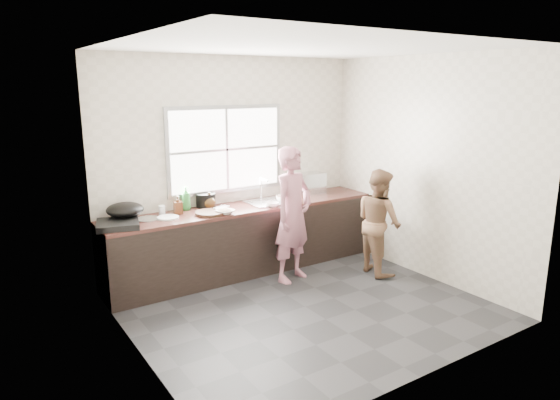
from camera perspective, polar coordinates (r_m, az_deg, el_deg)
floor at (r=5.54m, az=2.90°, el=-12.13°), size 3.60×3.20×0.01m
ceiling at (r=5.02m, az=3.27°, el=17.10°), size 3.60×3.20×0.01m
wall_back at (r=6.45m, az=-5.43°, el=4.10°), size 3.60×0.01×2.70m
wall_left at (r=4.31m, az=-16.62°, el=-0.92°), size 0.01×3.20×2.70m
wall_right at (r=6.33m, az=16.37°, el=3.46°), size 0.01×3.20×2.70m
wall_front at (r=3.97m, az=16.97°, el=-2.14°), size 3.60×0.01×2.70m
cabinet at (r=6.40m, az=-3.92°, el=-4.61°), size 3.60×0.62×0.82m
countertop at (r=6.28m, az=-3.98°, el=-0.87°), size 3.60×0.64×0.04m
sink at (r=6.45m, az=-1.27°, el=-0.24°), size 0.55×0.45×0.02m
faucet at (r=6.58m, az=-2.21°, el=1.32°), size 0.02×0.02×0.30m
window_frame at (r=6.36m, az=-6.21°, el=5.78°), size 1.60×0.05×1.10m
window_glazing at (r=6.34m, az=-6.10°, el=5.75°), size 1.50×0.01×1.00m
woman at (r=6.02m, az=1.48°, el=-2.17°), size 0.65×0.52×1.54m
person_side at (r=6.40m, az=11.22°, el=-2.42°), size 0.62×0.73×1.34m
cutting_board at (r=5.91m, az=-8.01°, el=-1.48°), size 0.46×0.46×0.03m
cleaver at (r=6.07m, az=-6.72°, el=-0.82°), size 0.23×0.18×0.01m
bowl_mince at (r=5.91m, az=-6.28°, el=-1.35°), size 0.26×0.26×0.05m
bowl_crabs at (r=6.46m, az=0.73°, el=0.05°), size 0.25×0.25×0.07m
bowl_held at (r=6.23m, az=-0.87°, el=-0.46°), size 0.27×0.27×0.07m
black_pot at (r=6.26m, az=-8.49°, el=-0.02°), size 0.28×0.28×0.17m
plate_food at (r=5.83m, az=-12.67°, el=-1.96°), size 0.26×0.26×0.02m
bottle_green at (r=6.15m, az=-10.69°, el=0.21°), size 0.12×0.12×0.29m
bottle_brown_tall at (r=6.00m, az=-11.59°, el=-0.61°), size 0.10×0.10×0.20m
bottle_brown_short at (r=6.20m, az=-8.08°, el=-0.10°), size 0.15×0.15×0.18m
glass_jar at (r=6.01m, az=-13.34°, el=-1.13°), size 0.08×0.08×0.11m
burner at (r=5.62m, az=-18.05°, el=-2.64°), size 0.53×0.53×0.07m
wok at (r=5.79m, az=-17.29°, el=-1.05°), size 0.54×0.54×0.15m
dish_rack at (r=7.02m, az=3.46°, el=1.98°), size 0.39×0.28×0.28m
pot_lid_left at (r=5.81m, az=-17.45°, el=-2.35°), size 0.28×0.28×0.01m
pot_lid_right at (r=5.84m, az=-14.90°, el=-2.11°), size 0.35×0.35×0.01m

